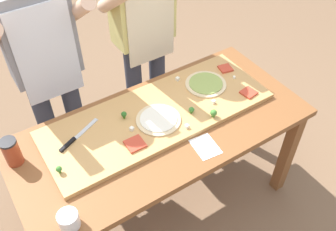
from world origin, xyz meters
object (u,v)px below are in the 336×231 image
(prep_table, at_px, (161,139))
(chefs_knife, at_px, (74,139))
(cook_left, at_px, (45,60))
(broccoli_floret_back_left, at_px, (59,169))
(pizza_slice_near_left, at_px, (135,144))
(cheese_crumble_b, at_px, (234,77))
(cook_right, at_px, (144,27))
(pizza_whole_pesto_green, at_px, (206,84))
(pizza_whole_white_garlic, at_px, (159,119))
(cheese_crumble_d, at_px, (132,129))
(cheese_crumble_a, at_px, (213,102))
(cheese_crumble_c, at_px, (187,126))
(pizza_slice_far_left, at_px, (225,68))
(flour_cup, at_px, (69,221))
(recipe_note, at_px, (205,147))
(cheese_crumble_e, at_px, (178,79))
(sauce_jar, at_px, (12,152))
(pizza_slice_near_right, at_px, (249,93))
(broccoli_floret_front_mid, at_px, (124,114))
(broccoli_floret_center_right, at_px, (214,113))
(broccoli_floret_center_left, at_px, (191,110))

(prep_table, bearing_deg, chefs_knife, 162.15)
(cook_left, bearing_deg, broccoli_floret_back_left, -107.26)
(pizza_slice_near_left, distance_m, cheese_crumble_b, 0.82)
(prep_table, relative_size, cook_right, 1.01)
(pizza_whole_pesto_green, relative_size, pizza_whole_white_garlic, 1.00)
(prep_table, relative_size, cheese_crumble_d, 82.03)
(chefs_knife, relative_size, cheese_crumble_b, 18.28)
(cheese_crumble_a, relative_size, cheese_crumble_c, 0.99)
(pizza_slice_far_left, xyz_separation_m, cheese_crumble_a, (-0.27, -0.21, 0.00))
(cook_left, bearing_deg, cheese_crumble_a, -43.36)
(flour_cup, bearing_deg, recipe_note, 2.68)
(broccoli_floret_back_left, xyz_separation_m, cook_right, (0.89, 0.68, 0.15))
(cheese_crumble_a, bearing_deg, flour_cup, -165.32)
(pizza_whole_pesto_green, bearing_deg, pizza_whole_white_garlic, -165.72)
(cheese_crumble_a, relative_size, cheese_crumble_b, 1.37)
(cook_left, bearing_deg, pizza_whole_white_garlic, -58.48)
(cheese_crumble_b, xyz_separation_m, cook_left, (-0.99, 0.58, 0.17))
(pizza_whole_pesto_green, xyz_separation_m, recipe_note, (-0.29, -0.39, -0.03))
(chefs_knife, bearing_deg, pizza_slice_far_left, 2.08)
(broccoli_floret_back_left, height_order, cheese_crumble_e, broccoli_floret_back_left)
(cheese_crumble_e, height_order, sauce_jar, sauce_jar)
(chefs_knife, distance_m, pizza_slice_near_left, 0.33)
(recipe_note, bearing_deg, cheese_crumble_d, 133.35)
(pizza_slice_near_right, xyz_separation_m, cheese_crumble_d, (-0.74, 0.12, 0.00))
(cheese_crumble_a, bearing_deg, prep_table, 175.43)
(cheese_crumble_c, height_order, flour_cup, flour_cup)
(pizza_slice_near_right, height_order, cheese_crumble_b, cheese_crumble_b)
(prep_table, distance_m, pizza_slice_near_left, 0.25)
(cheese_crumble_c, relative_size, cheese_crumble_e, 0.97)
(cheese_crumble_d, relative_size, sauce_jar, 0.13)
(pizza_slice_near_left, xyz_separation_m, pizza_slice_near_right, (0.78, -0.02, 0.00))
(broccoli_floret_front_mid, distance_m, cheese_crumble_e, 0.46)
(pizza_whole_pesto_green, bearing_deg, prep_table, -162.55)
(pizza_whole_white_garlic, distance_m, cook_left, 0.77)
(prep_table, xyz_separation_m, broccoli_floret_center_right, (0.28, -0.12, 0.16))
(chefs_knife, bearing_deg, broccoli_floret_center_left, -14.88)
(broccoli_floret_front_mid, relative_size, cheese_crumble_a, 2.23)
(pizza_whole_pesto_green, xyz_separation_m, cheese_crumble_c, (-0.31, -0.24, 0.00))
(cook_left, bearing_deg, chefs_knife, -97.49)
(cheese_crumble_d, height_order, flour_cup, flour_cup)
(prep_table, height_order, cheese_crumble_a, cheese_crumble_a)
(cheese_crumble_b, distance_m, cook_right, 0.68)
(pizza_whole_white_garlic, bearing_deg, broccoli_floret_center_left, -15.27)
(broccoli_floret_back_left, distance_m, cook_left, 0.73)
(pizza_slice_near_right, height_order, cheese_crumble_c, cheese_crumble_c)
(pizza_slice_near_left, bearing_deg, pizza_whole_pesto_green, 17.21)
(pizza_slice_near_right, distance_m, cheese_crumble_c, 0.48)
(broccoli_floret_center_right, relative_size, cook_left, 0.03)
(broccoli_floret_center_left, distance_m, cheese_crumble_b, 0.43)
(pizza_slice_near_right, height_order, cheese_crumble_e, cheese_crumble_e)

